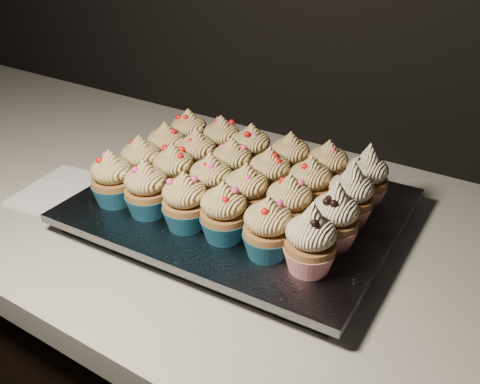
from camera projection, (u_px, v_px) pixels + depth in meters
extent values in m
cube|color=beige|center=(255.00, 230.00, 0.82)|extent=(2.44, 0.64, 0.04)
cube|color=white|center=(69.00, 192.00, 0.88)|extent=(0.17, 0.17, 0.00)
cube|color=black|center=(240.00, 215.00, 0.80)|extent=(0.43, 0.33, 0.02)
cube|color=silver|center=(240.00, 205.00, 0.79)|extent=(0.46, 0.37, 0.01)
cone|color=#185774|center=(114.00, 193.00, 0.78)|extent=(0.06, 0.06, 0.03)
ellipsoid|color=#EBC476|center=(111.00, 170.00, 0.76)|extent=(0.06, 0.06, 0.04)
cone|color=#EBC476|center=(109.00, 155.00, 0.75)|extent=(0.03, 0.03, 0.02)
cone|color=#185774|center=(148.00, 204.00, 0.75)|extent=(0.06, 0.06, 0.03)
ellipsoid|color=#EBC476|center=(146.00, 180.00, 0.73)|extent=(0.06, 0.06, 0.04)
cone|color=#EBC476|center=(144.00, 165.00, 0.72)|extent=(0.03, 0.03, 0.02)
cone|color=#185774|center=(186.00, 217.00, 0.72)|extent=(0.06, 0.06, 0.03)
ellipsoid|color=#EBC476|center=(185.00, 192.00, 0.70)|extent=(0.06, 0.06, 0.04)
cone|color=#EBC476|center=(184.00, 177.00, 0.69)|extent=(0.03, 0.03, 0.02)
cone|color=#185774|center=(224.00, 228.00, 0.70)|extent=(0.06, 0.06, 0.03)
ellipsoid|color=#EBC476|center=(224.00, 203.00, 0.68)|extent=(0.06, 0.06, 0.04)
cone|color=#EBC476|center=(223.00, 187.00, 0.67)|extent=(0.03, 0.03, 0.02)
cone|color=#185774|center=(267.00, 244.00, 0.66)|extent=(0.06, 0.06, 0.03)
ellipsoid|color=#EBC476|center=(268.00, 219.00, 0.65)|extent=(0.06, 0.06, 0.04)
cone|color=#EBC476|center=(269.00, 202.00, 0.63)|extent=(0.03, 0.03, 0.02)
cone|color=red|center=(309.00, 259.00, 0.64)|extent=(0.06, 0.06, 0.03)
ellipsoid|color=#FEE5B2|center=(311.00, 232.00, 0.62)|extent=(0.06, 0.06, 0.04)
cone|color=#FEE5B2|center=(313.00, 212.00, 0.61)|extent=(0.03, 0.03, 0.03)
cone|color=#185774|center=(143.00, 177.00, 0.82)|extent=(0.06, 0.06, 0.03)
ellipsoid|color=#EBC476|center=(141.00, 154.00, 0.80)|extent=(0.06, 0.06, 0.04)
cone|color=#EBC476|center=(139.00, 140.00, 0.79)|extent=(0.03, 0.03, 0.02)
cone|color=#185774|center=(175.00, 185.00, 0.80)|extent=(0.06, 0.06, 0.03)
ellipsoid|color=#EBC476|center=(173.00, 163.00, 0.78)|extent=(0.06, 0.06, 0.04)
cone|color=#EBC476|center=(172.00, 148.00, 0.77)|extent=(0.03, 0.03, 0.02)
cone|color=#185774|center=(212.00, 196.00, 0.77)|extent=(0.06, 0.06, 0.03)
ellipsoid|color=#EBC476|center=(211.00, 173.00, 0.75)|extent=(0.06, 0.06, 0.04)
cone|color=#EBC476|center=(210.00, 158.00, 0.74)|extent=(0.03, 0.03, 0.02)
cone|color=#185774|center=(246.00, 207.00, 0.74)|extent=(0.06, 0.06, 0.03)
ellipsoid|color=#EBC476|center=(247.00, 183.00, 0.72)|extent=(0.06, 0.06, 0.04)
cone|color=#EBC476|center=(247.00, 168.00, 0.71)|extent=(0.03, 0.03, 0.02)
cone|color=#185774|center=(288.00, 220.00, 0.71)|extent=(0.06, 0.06, 0.03)
ellipsoid|color=#EBC476|center=(289.00, 195.00, 0.70)|extent=(0.06, 0.06, 0.04)
cone|color=#EBC476|center=(290.00, 180.00, 0.68)|extent=(0.03, 0.03, 0.02)
cone|color=red|center=(333.00, 235.00, 0.68)|extent=(0.06, 0.06, 0.03)
ellipsoid|color=#FEE5B2|center=(335.00, 209.00, 0.66)|extent=(0.06, 0.06, 0.04)
cone|color=#FEE5B2|center=(337.00, 190.00, 0.65)|extent=(0.03, 0.03, 0.03)
cone|color=#185774|center=(168.00, 161.00, 0.87)|extent=(0.06, 0.06, 0.03)
ellipsoid|color=#EBC476|center=(166.00, 140.00, 0.85)|extent=(0.06, 0.06, 0.04)
cone|color=#EBC476|center=(165.00, 127.00, 0.84)|extent=(0.03, 0.03, 0.02)
cone|color=#185774|center=(198.00, 169.00, 0.84)|extent=(0.06, 0.06, 0.03)
ellipsoid|color=#EBC476|center=(197.00, 147.00, 0.82)|extent=(0.06, 0.06, 0.04)
cone|color=#EBC476|center=(196.00, 134.00, 0.81)|extent=(0.03, 0.03, 0.02)
cone|color=#185774|center=(232.00, 179.00, 0.82)|extent=(0.06, 0.06, 0.03)
ellipsoid|color=#EBC476|center=(232.00, 157.00, 0.80)|extent=(0.06, 0.06, 0.04)
cone|color=#EBC476|center=(232.00, 143.00, 0.79)|extent=(0.03, 0.03, 0.02)
cone|color=#185774|center=(269.00, 190.00, 0.79)|extent=(0.06, 0.06, 0.03)
ellipsoid|color=#EBC476|center=(270.00, 167.00, 0.77)|extent=(0.06, 0.06, 0.04)
cone|color=#EBC476|center=(270.00, 152.00, 0.76)|extent=(0.03, 0.03, 0.02)
cone|color=#185774|center=(309.00, 199.00, 0.76)|extent=(0.06, 0.06, 0.03)
ellipsoid|color=#EBC476|center=(310.00, 176.00, 0.74)|extent=(0.06, 0.06, 0.04)
cone|color=#EBC476|center=(311.00, 161.00, 0.73)|extent=(0.03, 0.03, 0.02)
cone|color=red|center=(349.00, 212.00, 0.73)|extent=(0.06, 0.06, 0.03)
ellipsoid|color=#FEE5B2|center=(351.00, 188.00, 0.71)|extent=(0.06, 0.06, 0.04)
cone|color=#FEE5B2|center=(354.00, 169.00, 0.70)|extent=(0.03, 0.03, 0.03)
cone|color=#185774|center=(190.00, 147.00, 0.92)|extent=(0.06, 0.06, 0.03)
ellipsoid|color=#EBC476|center=(189.00, 126.00, 0.90)|extent=(0.06, 0.06, 0.04)
cone|color=#EBC476|center=(188.00, 113.00, 0.89)|extent=(0.03, 0.03, 0.02)
cone|color=#185774|center=(222.00, 154.00, 0.89)|extent=(0.06, 0.06, 0.03)
ellipsoid|color=#EBC476|center=(221.00, 133.00, 0.87)|extent=(0.06, 0.06, 0.04)
cone|color=#EBC476|center=(221.00, 120.00, 0.86)|extent=(0.03, 0.03, 0.02)
cone|color=#185774|center=(251.00, 163.00, 0.86)|extent=(0.06, 0.06, 0.03)
ellipsoid|color=#EBC476|center=(251.00, 142.00, 0.84)|extent=(0.06, 0.06, 0.04)
cone|color=#EBC476|center=(252.00, 128.00, 0.83)|extent=(0.03, 0.03, 0.02)
cone|color=#185774|center=(289.00, 173.00, 0.83)|extent=(0.06, 0.06, 0.03)
ellipsoid|color=#EBC476|center=(290.00, 151.00, 0.81)|extent=(0.06, 0.06, 0.04)
cone|color=#EBC476|center=(291.00, 137.00, 0.80)|extent=(0.03, 0.03, 0.02)
cone|color=#185774|center=(326.00, 182.00, 0.81)|extent=(0.06, 0.06, 0.03)
ellipsoid|color=#EBC476|center=(328.00, 159.00, 0.79)|extent=(0.06, 0.06, 0.04)
cone|color=#EBC476|center=(329.00, 145.00, 0.78)|extent=(0.03, 0.03, 0.02)
cone|color=red|center=(364.00, 193.00, 0.78)|extent=(0.06, 0.06, 0.03)
ellipsoid|color=#FEE5B2|center=(367.00, 170.00, 0.76)|extent=(0.06, 0.06, 0.04)
cone|color=#FEE5B2|center=(370.00, 152.00, 0.75)|extent=(0.03, 0.03, 0.03)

